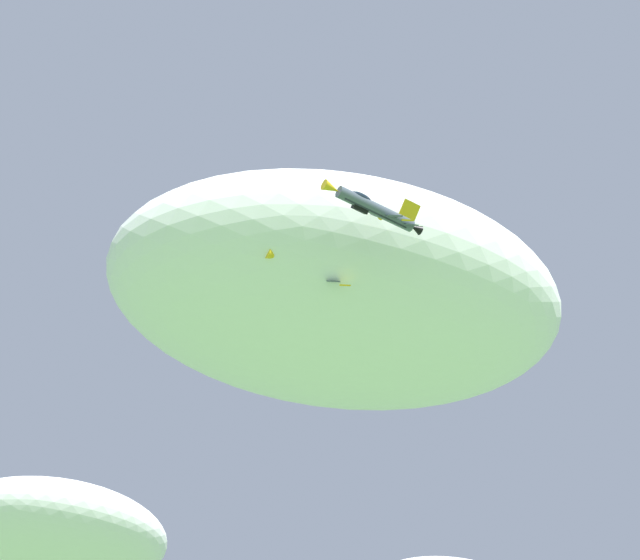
# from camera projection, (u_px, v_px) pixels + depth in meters

# --- Properties ---
(cloud_near_formation) EXTENTS (64.34, 46.18, 23.23)m
(cloud_near_formation) POSITION_uv_depth(u_px,v_px,m) (53.00, 535.00, 299.92)
(cloud_near_formation) COLOR white
(cloud_low_wispy) EXTENTS (75.15, 46.31, 28.79)m
(cloud_low_wispy) POSITION_uv_depth(u_px,v_px,m) (339.00, 296.00, 173.86)
(cloud_low_wispy) COLOR white
(fighter_jet_lead) EXTENTS (15.52, 8.24, 7.40)m
(fighter_jet_lead) POSITION_uv_depth(u_px,v_px,m) (374.00, 208.00, 145.55)
(fighter_jet_lead) COLOR #4C5666
(fighter_jet_left_wing) EXTENTS (15.52, 8.36, 7.15)m
(fighter_jet_left_wing) POSITION_uv_depth(u_px,v_px,m) (315.00, 274.00, 157.42)
(fighter_jet_left_wing) COLOR #4C5666
(fighter_jet_right_wing) EXTENTS (15.52, 8.43, 6.99)m
(fighter_jet_right_wing) POSITION_uv_depth(u_px,v_px,m) (271.00, 326.00, 164.91)
(fighter_jet_right_wing) COLOR #4C5666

